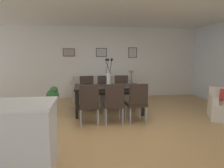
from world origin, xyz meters
TOP-DOWN VIEW (x-y plane):
  - ground_plane at (0.00, 0.00)m, footprint 9.00×9.00m
  - back_wall_panel at (0.00, 3.25)m, footprint 9.00×0.10m
  - ceiling_panel at (0.00, 0.40)m, footprint 9.00×7.20m
  - dining_table at (-0.05, 1.07)m, footprint 1.80×0.91m
  - dining_chair_near_left at (-0.60, 0.20)m, footprint 0.45×0.45m
  - dining_chair_near_right at (-0.62, 1.91)m, footprint 0.47×0.47m
  - dining_chair_far_left at (-0.04, 0.21)m, footprint 0.44×0.44m
  - dining_chair_far_right at (-0.06, 1.92)m, footprint 0.46×0.46m
  - dining_chair_mid_left at (0.50, 0.21)m, footprint 0.47×0.47m
  - dining_chair_mid_right at (0.47, 1.91)m, footprint 0.45×0.45m
  - centerpiece_vase at (-0.05, 1.07)m, footprint 0.21×0.23m
  - placemat_near_left at (-0.59, 0.86)m, footprint 0.32×0.32m
  - bowl_near_left at (-0.59, 0.86)m, footprint 0.17×0.17m
  - placemat_near_right at (-0.59, 1.27)m, footprint 0.32×0.32m
  - bowl_near_right at (-0.59, 1.27)m, footprint 0.17×0.17m
  - sofa at (-0.10, 2.70)m, footprint 2.01×0.84m
  - side_table at (0.97, 2.71)m, footprint 0.36×0.36m
  - table_lamp at (0.97, 2.71)m, footprint 0.22×0.22m
  - kitchen_island at (-1.78, -1.43)m, footprint 1.36×0.76m
  - framed_picture_left at (-1.22, 3.18)m, footprint 0.42×0.03m
  - framed_picture_center at (-0.05, 3.18)m, footprint 0.40×0.03m
  - framed_picture_right at (1.12, 3.18)m, footprint 0.33×0.03m
  - potted_plant at (-1.61, 1.69)m, footprint 0.36×0.36m

SIDE VIEW (x-z plane):
  - ground_plane at x=0.00m, z-range 0.00..0.00m
  - side_table at x=0.97m, z-range 0.00..0.52m
  - sofa at x=-0.10m, z-range -0.12..0.68m
  - potted_plant at x=-1.61m, z-range 0.04..0.71m
  - kitchen_island at x=-1.78m, z-range 0.00..0.92m
  - dining_chair_near_left at x=-0.60m, z-range 0.05..0.97m
  - dining_chair_near_right at x=-0.62m, z-range 0.05..0.97m
  - dining_chair_far_left at x=-0.04m, z-range 0.05..0.97m
  - dining_chair_far_right at x=-0.06m, z-range 0.05..0.97m
  - dining_chair_mid_left at x=0.50m, z-range 0.05..0.97m
  - dining_chair_mid_right at x=0.47m, z-range 0.05..0.97m
  - dining_table at x=-0.05m, z-range 0.29..1.03m
  - placemat_near_left at x=-0.59m, z-range 0.74..0.75m
  - placemat_near_right at x=-0.59m, z-range 0.74..0.75m
  - bowl_near_left at x=-0.59m, z-range 0.75..0.81m
  - bowl_near_right at x=-0.59m, z-range 0.75..0.81m
  - table_lamp at x=0.97m, z-range 0.64..1.15m
  - centerpiece_vase at x=-0.05m, z-range 0.66..1.39m
  - back_wall_panel at x=0.00m, z-range 0.00..2.60m
  - framed_picture_left at x=-1.22m, z-range 1.52..1.80m
  - framed_picture_right at x=1.12m, z-range 1.47..1.85m
  - framed_picture_center at x=-0.05m, z-range 1.50..1.82m
  - ceiling_panel at x=0.00m, z-range 2.60..2.68m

